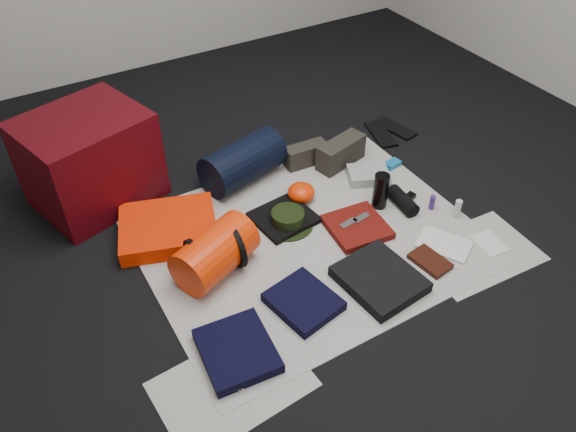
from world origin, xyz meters
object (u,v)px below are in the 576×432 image
stuff_sack (215,253)px  water_bottle (381,191)px  red_cabinet (90,160)px  compact_camera (385,190)px  paperback_book (430,261)px  navy_duffel (243,162)px  sleeping_pad (168,228)px

stuff_sack → water_bottle: size_ratio=1.93×
red_cabinet → stuff_sack: red_cabinet is taller
stuff_sack → compact_camera: bearing=3.1°
red_cabinet → compact_camera: (1.36, -0.77, -0.22)m
water_bottle → paperback_book: bearing=-96.4°
stuff_sack → paperback_book: 1.02m
navy_duffel → paperback_book: navy_duffel is taller
navy_duffel → red_cabinet: bearing=146.0°
stuff_sack → water_bottle: stuff_sack is taller
stuff_sack → water_bottle: 0.95m
paperback_book → water_bottle: bearing=75.6°
red_cabinet → paperback_book: bearing=-63.1°
navy_duffel → paperback_book: (0.46, -1.04, -0.11)m
water_bottle → paperback_book: water_bottle is taller
red_cabinet → stuff_sack: size_ratio=1.54×
water_bottle → compact_camera: 0.14m
red_cabinet → compact_camera: bearing=-45.6°
red_cabinet → water_bottle: bearing=-49.5°
compact_camera → paperback_book: (-0.15, -0.53, -0.01)m
sleeping_pad → compact_camera: (1.14, -0.29, -0.02)m
stuff_sack → navy_duffel: navy_duffel is taller
stuff_sack → navy_duffel: 0.71m
sleeping_pad → stuff_sack: 0.37m
sleeping_pad → compact_camera: sleeping_pad is taller
red_cabinet → navy_duffel: 0.80m
navy_duffel → water_bottle: size_ratio=2.30×
navy_duffel → water_bottle: navy_duffel is taller
compact_camera → sleeping_pad: bearing=158.6°
compact_camera → navy_duffel: bearing=133.0°
red_cabinet → sleeping_pad: red_cabinet is taller
red_cabinet → sleeping_pad: size_ratio=1.26×
sleeping_pad → navy_duffel: bearing=22.2°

